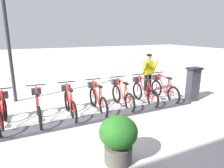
# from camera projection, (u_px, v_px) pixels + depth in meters

# --- Properties ---
(ground_plane) EXTENTS (60.00, 60.00, 0.00)m
(ground_plane) POSITION_uv_depth(u_px,v_px,m) (67.00, 125.00, 5.57)
(ground_plane) COLOR silver
(dock_rail_base) EXTENTS (0.44, 9.00, 0.10)m
(dock_rail_base) POSITION_uv_depth(u_px,v_px,m) (67.00, 124.00, 5.56)
(dock_rail_base) COLOR #47474C
(dock_rail_base) RESTS_ON ground
(payment_kiosk) EXTENTS (0.36, 0.52, 1.28)m
(payment_kiosk) POSITION_uv_depth(u_px,v_px,m) (193.00, 84.00, 7.47)
(payment_kiosk) COLOR #38383D
(payment_kiosk) RESTS_ON ground
(bike_docked_0) EXTENTS (1.72, 0.54, 1.02)m
(bike_docked_0) POSITION_uv_depth(u_px,v_px,m) (163.00, 89.00, 7.64)
(bike_docked_0) COLOR black
(bike_docked_0) RESTS_ON ground
(bike_docked_1) EXTENTS (1.72, 0.54, 1.02)m
(bike_docked_1) POSITION_uv_depth(u_px,v_px,m) (144.00, 92.00, 7.26)
(bike_docked_1) COLOR black
(bike_docked_1) RESTS_ON ground
(bike_docked_2) EXTENTS (1.72, 0.54, 1.02)m
(bike_docked_2) POSITION_uv_depth(u_px,v_px,m) (122.00, 95.00, 6.88)
(bike_docked_2) COLOR black
(bike_docked_2) RESTS_ON ground
(bike_docked_3) EXTENTS (1.72, 0.54, 1.02)m
(bike_docked_3) POSITION_uv_depth(u_px,v_px,m) (97.00, 99.00, 6.50)
(bike_docked_3) COLOR black
(bike_docked_3) RESTS_ON ground
(bike_docked_4) EXTENTS (1.72, 0.54, 1.02)m
(bike_docked_4) POSITION_uv_depth(u_px,v_px,m) (70.00, 103.00, 6.12)
(bike_docked_4) COLOR black
(bike_docked_4) RESTS_ON ground
(bike_docked_5) EXTENTS (1.72, 0.54, 1.02)m
(bike_docked_5) POSITION_uv_depth(u_px,v_px,m) (38.00, 107.00, 5.74)
(bike_docked_5) COLOR black
(bike_docked_5) RESTS_ON ground
(bike_docked_6) EXTENTS (1.72, 0.54, 1.02)m
(bike_docked_6) POSITION_uv_depth(u_px,v_px,m) (3.00, 113.00, 5.36)
(bike_docked_6) COLOR black
(bike_docked_6) RESTS_ON ground
(worker_near_rack) EXTENTS (0.46, 0.62, 1.66)m
(worker_near_rack) POSITION_uv_depth(u_px,v_px,m) (148.00, 72.00, 8.42)
(worker_near_rack) COLOR white
(worker_near_rack) RESTS_ON ground
(lamp_post) EXTENTS (0.32, 0.32, 4.41)m
(lamp_post) POSITION_uv_depth(u_px,v_px,m) (6.00, 23.00, 6.82)
(lamp_post) COLOR #2D2D33
(lamp_post) RESTS_ON ground
(planter_bush) EXTENTS (0.76, 0.76, 0.97)m
(planter_bush) POSITION_uv_depth(u_px,v_px,m) (118.00, 137.00, 3.88)
(planter_bush) COLOR #59544C
(planter_bush) RESTS_ON ground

